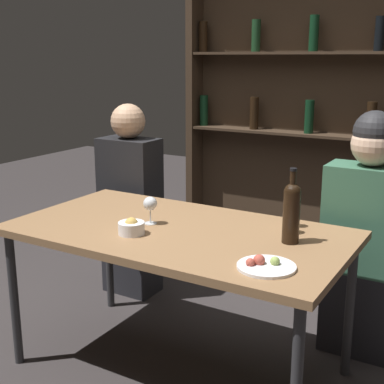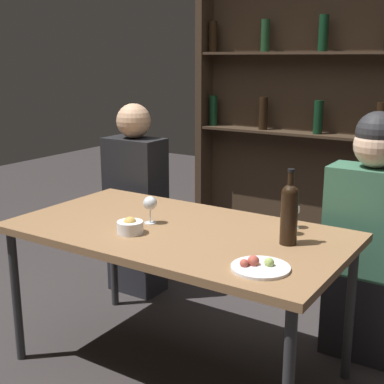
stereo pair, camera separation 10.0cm
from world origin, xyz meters
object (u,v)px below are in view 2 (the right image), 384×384
Objects in this scene: wine_bottle at (289,211)px; wine_glass_1 at (150,204)px; seated_person_left at (136,204)px; wine_glass_0 at (290,219)px; food_plate_0 at (259,266)px; seated_person_right at (368,241)px; snack_bowl at (130,226)px; wine_glass_2 at (294,211)px.

wine_glass_1 is (-0.68, -0.08, -0.05)m from wine_bottle.
seated_person_left is (-1.27, 0.54, -0.29)m from wine_bottle.
wine_glass_0 is 0.49× the size of food_plate_0.
seated_person_right reaches higher than seated_person_left.
snack_bowl is 1.02m from seated_person_left.
wine_glass_1 reaches higher than wine_glass_2.
wine_bottle is at bearing -110.91° from seated_person_right.
snack_bowl is at bearing -141.21° from wine_glass_2.
wine_glass_1 is at bearing -172.87° from wine_bottle.
wine_glass_2 is 0.10× the size of seated_person_left.
wine_bottle is 0.27× the size of seated_person_left.
snack_bowl is at bearing -148.22° from wine_glass_0.
wine_glass_2 reaches higher than wine_glass_0.
snack_bowl is (-0.66, -0.26, -0.11)m from wine_bottle.
seated_person_right reaches higher than snack_bowl.
food_plate_0 is at bearing -33.67° from seated_person_left.
wine_bottle is at bearing -23.00° from seated_person_left.
seated_person_left reaches higher than wine_glass_0.
food_plate_0 is (0.09, -0.54, -0.07)m from wine_glass_2.
wine_glass_1 is 1.10m from seated_person_right.
seated_person_left is at bearing 133.69° from wine_glass_1.
wine_bottle is 0.72m from snack_bowl.
wine_bottle reaches higher than wine_glass_2.
wine_glass_0 is at bearing -121.28° from seated_person_right.
seated_person_left is (-0.61, 0.80, -0.17)m from snack_bowl.
seated_person_left reaches higher than wine_bottle.
food_plate_0 is (0.07, -0.44, -0.06)m from wine_glass_0.
seated_person_left is (-1.20, 0.32, -0.23)m from wine_glass_2.
wine_glass_0 is at bearing 98.64° from food_plate_0.
seated_person_left is at bearing 180.00° from seated_person_right.
snack_bowl is (0.01, -0.17, -0.06)m from wine_glass_1.
seated_person_right reaches higher than food_plate_0.
wine_bottle is 2.98× the size of wine_glass_0.
wine_glass_2 is (0.61, 0.30, -0.01)m from wine_glass_1.
snack_bowl is at bearing -52.57° from seated_person_left.
wine_glass_1 is 0.74m from food_plate_0.
wine_glass_0 is (-0.05, 0.12, -0.07)m from wine_bottle.
wine_glass_1 is 0.68m from wine_glass_2.
seated_person_right is at bearing 42.59° from snack_bowl.
wine_glass_1 is (-0.63, -0.21, 0.02)m from wine_glass_0.
seated_person_left is at bearing 165.13° from wine_glass_2.
wine_bottle is at bearing 21.29° from snack_bowl.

